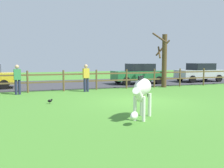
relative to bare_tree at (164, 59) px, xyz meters
The scene contains 10 objects.
ground_plane 6.79m from the bare_tree, 130.77° to the right, with size 60.00×60.00×0.00m, color #47842D.
parking_asphalt 6.39m from the bare_tree, 134.13° to the left, with size 28.00×7.40×0.05m, color #38383D.
paddock_fence 4.99m from the bare_tree, behind, with size 20.91×0.11×1.28m.
bare_tree is the anchor object (origin of this frame).
zebra 10.03m from the bare_tree, 125.15° to the right, with size 1.44×1.56×1.41m.
crow_on_grass 9.40m from the bare_tree, 153.02° to the right, with size 0.21×0.10×0.20m.
parked_car_green 2.80m from the bare_tree, 106.37° to the left, with size 4.00×1.89×1.56m.
parked_car_silver 5.75m from the bare_tree, 26.46° to the left, with size 4.01×1.91×1.56m.
visitor_left_of_tree 5.82m from the bare_tree, behind, with size 0.38×0.26×1.64m.
visitor_right_of_tree 9.62m from the bare_tree, behind, with size 0.39×0.27×1.64m.
Camera 1 is at (-5.21, -10.63, 1.92)m, focal length 41.25 mm.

